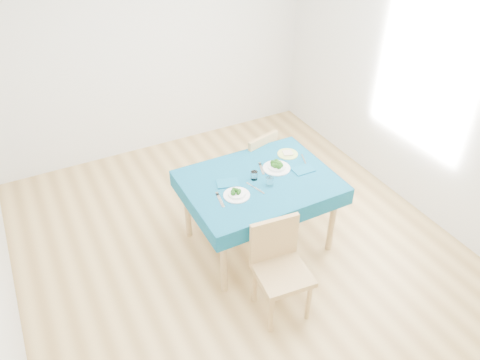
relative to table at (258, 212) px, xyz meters
name	(u,v)px	position (x,y,z in m)	size (l,w,h in m)	color
room_shell	(240,130)	(-0.22, -0.03, 0.97)	(4.02, 4.52, 2.73)	#A17C43
table	(258,212)	(0.00, 0.00, 0.00)	(1.34, 1.02, 0.76)	navy
chair_near	(283,266)	(-0.24, -0.81, 0.14)	(0.41, 0.45, 1.03)	#A6834E
chair_far	(251,161)	(0.29, 0.68, 0.10)	(0.38, 0.42, 0.95)	#A6834E
bowl_near	(237,193)	(-0.29, -0.11, 0.41)	(0.23, 0.23, 0.07)	white
bowl_far	(277,165)	(0.23, 0.08, 0.42)	(0.26, 0.26, 0.08)	white
fork_near	(220,200)	(-0.44, -0.11, 0.38)	(0.03, 0.20, 0.00)	silver
knife_near	(255,188)	(-0.09, -0.09, 0.38)	(0.02, 0.22, 0.00)	silver
fork_far	(262,169)	(0.10, 0.14, 0.38)	(0.02, 0.19, 0.00)	silver
knife_far	(304,160)	(0.54, 0.08, 0.38)	(0.02, 0.21, 0.00)	silver
napkin_near	(228,183)	(-0.28, 0.08, 0.38)	(0.19, 0.14, 0.01)	navy
napkin_far	(303,170)	(0.43, -0.06, 0.38)	(0.19, 0.14, 0.01)	navy
tumbler_center	(254,176)	(-0.04, 0.03, 0.42)	(0.06, 0.06, 0.08)	white
tumbler_side	(270,182)	(0.04, -0.12, 0.42)	(0.07, 0.07, 0.09)	white
side_plate	(288,154)	(0.45, 0.24, 0.38)	(0.20, 0.20, 0.01)	#BBD065
bread_slice	(288,153)	(0.45, 0.24, 0.40)	(0.09, 0.09, 0.01)	beige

